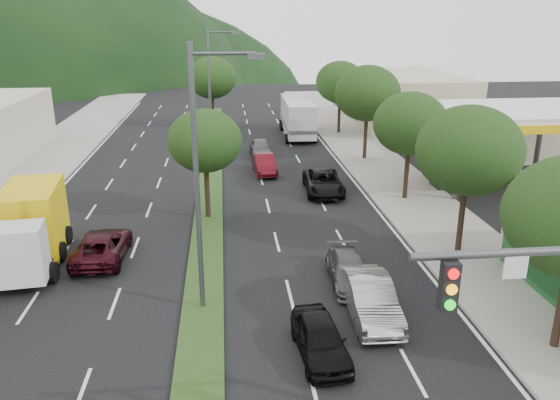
{
  "coord_description": "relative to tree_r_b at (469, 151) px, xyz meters",
  "views": [
    {
      "loc": [
        1.05,
        -10.97,
        10.81
      ],
      "look_at": [
        3.68,
        14.37,
        2.17
      ],
      "focal_mm": 35.0,
      "sensor_mm": 36.0,
      "label": 1
    }
  ],
  "objects": [
    {
      "name": "motorhome",
      "position": [
        -4.07,
        27.48,
        -3.22
      ],
      "size": [
        3.01,
        8.95,
        3.41
      ],
      "rotation": [
        0.0,
        0.0,
        -0.03
      ],
      "color": "#BCBCBC",
      "rests_on": "ground"
    },
    {
      "name": "bldg_right_far",
      "position": [
        7.5,
        32.0,
        -2.44
      ],
      "size": [
        10.0,
        16.0,
        5.2
      ],
      "primitive_type": "cube",
      "color": "beige",
      "rests_on": "ground"
    },
    {
      "name": "tree_r_c",
      "position": [
        0.0,
        8.0,
        -0.29
      ],
      "size": [
        4.4,
        4.4,
        6.48
      ],
      "color": "black",
      "rests_on": "sidewalk_right"
    },
    {
      "name": "car_queue_e",
      "position": [
        -8.1,
        19.92,
        -4.35
      ],
      "size": [
        1.68,
        4.04,
        1.37
      ],
      "primitive_type": "imported",
      "rotation": [
        0.0,
        0.0,
        0.02
      ],
      "color": "#505155",
      "rests_on": "ground"
    },
    {
      "name": "car_queue_d",
      "position": [
        -4.75,
        9.92,
        -4.34
      ],
      "size": [
        2.54,
        5.12,
        1.39
      ],
      "primitive_type": "imported",
      "rotation": [
        0.0,
        0.0,
        -0.05
      ],
      "color": "black",
      "rests_on": "ground"
    },
    {
      "name": "tree_r_e",
      "position": [
        0.0,
        28.0,
        -0.14
      ],
      "size": [
        4.6,
        4.6,
        6.71
      ],
      "color": "black",
      "rests_on": "sidewalk_right"
    },
    {
      "name": "streetlight_near",
      "position": [
        -11.79,
        -4.0,
        0.55
      ],
      "size": [
        2.6,
        0.25,
        10.0
      ],
      "color": "#47494C",
      "rests_on": "ground"
    },
    {
      "name": "sidewalk_left",
      "position": [
        -25.0,
        13.0,
        -4.96
      ],
      "size": [
        6.0,
        90.0,
        0.15
      ],
      "primitive_type": "cube",
      "color": "gray",
      "rests_on": "ground"
    },
    {
      "name": "sedan_silver",
      "position": [
        -5.71,
        -5.24,
        -4.28
      ],
      "size": [
        1.68,
        4.61,
        1.51
      ],
      "primitive_type": "imported",
      "rotation": [
        0.0,
        0.0,
        -0.02
      ],
      "color": "#93959A",
      "rests_on": "ground"
    },
    {
      "name": "car_queue_b",
      "position": [
        -5.88,
        -2.54,
        -4.44
      ],
      "size": [
        1.86,
        4.2,
        1.2
      ],
      "primitive_type": "imported",
      "rotation": [
        0.0,
        0.0,
        -0.05
      ],
      "color": "#46464B",
      "rests_on": "ground"
    },
    {
      "name": "median",
      "position": [
        -12.0,
        16.0,
        -4.98
      ],
      "size": [
        1.6,
        56.0,
        0.12
      ],
      "primitive_type": "cube",
      "color": "#183412",
      "rests_on": "ground"
    },
    {
      "name": "sidewalk_right",
      "position": [
        0.5,
        13.0,
        -4.96
      ],
      "size": [
        5.0,
        90.0,
        0.15
      ],
      "primitive_type": "cube",
      "color": "gray",
      "rests_on": "ground"
    },
    {
      "name": "box_truck",
      "position": [
        -19.87,
        1.21,
        -3.46
      ],
      "size": [
        3.26,
        7.0,
        3.34
      ],
      "rotation": [
        0.0,
        0.0,
        3.26
      ],
      "color": "silver",
      "rests_on": "ground"
    },
    {
      "name": "suv_maroon",
      "position": [
        -16.77,
        1.07,
        -4.38
      ],
      "size": [
        2.26,
        4.74,
        1.3
      ],
      "primitive_type": "imported",
      "rotation": [
        0.0,
        0.0,
        3.12
      ],
      "color": "black",
      "rests_on": "ground"
    },
    {
      "name": "streetlight_mid",
      "position": [
        -11.79,
        21.0,
        0.55
      ],
      "size": [
        2.6,
        0.25,
        10.0
      ],
      "color": "#47494C",
      "rests_on": "ground"
    },
    {
      "name": "tree_r_d",
      "position": [
        0.0,
        18.0,
        0.14
      ],
      "size": [
        5.0,
        5.0,
        7.17
      ],
      "color": "black",
      "rests_on": "sidewalk_right"
    },
    {
      "name": "tree_r_b",
      "position": [
        0.0,
        0.0,
        0.0
      ],
      "size": [
        4.8,
        4.8,
        6.94
      ],
      "color": "black",
      "rests_on": "sidewalk_right"
    },
    {
      "name": "car_queue_c",
      "position": [
        -8.14,
        14.92,
        -4.37
      ],
      "size": [
        1.65,
        4.14,
        1.34
      ],
      "primitive_type": "imported",
      "rotation": [
        0.0,
        0.0,
        0.06
      ],
      "color": "#500D14",
      "rests_on": "ground"
    },
    {
      "name": "gas_canopy",
      "position": [
        7.0,
        10.0,
        -0.39
      ],
      "size": [
        12.2,
        8.2,
        5.25
      ],
      "color": "silver",
      "rests_on": "ground"
    },
    {
      "name": "tree_med_near",
      "position": [
        -12.0,
        6.0,
        -0.61
      ],
      "size": [
        4.0,
        4.0,
        6.02
      ],
      "color": "black",
      "rests_on": "median"
    },
    {
      "name": "tree_med_far",
      "position": [
        -12.0,
        32.0,
        -0.03
      ],
      "size": [
        4.8,
        4.8,
        6.94
      ],
      "color": "black",
      "rests_on": "median"
    },
    {
      "name": "car_queue_a",
      "position": [
        -8.0,
        -7.54,
        -4.39
      ],
      "size": [
        1.79,
        3.88,
        1.29
      ],
      "primitive_type": "imported",
      "rotation": [
        0.0,
        0.0,
        0.07
      ],
      "color": "black",
      "rests_on": "ground"
    }
  ]
}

